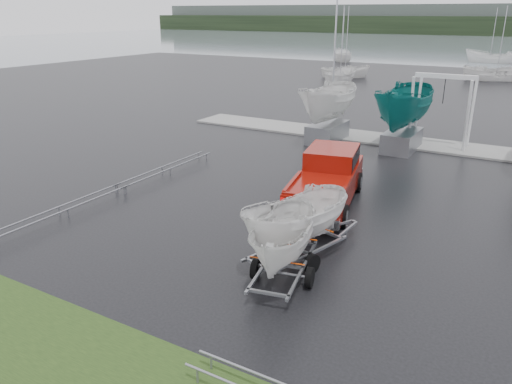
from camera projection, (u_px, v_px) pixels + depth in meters
name	position (u px, v px, depth m)	size (l,w,h in m)	color
ground_plane	(335.00, 219.00, 18.79)	(120.00, 120.00, 0.00)	black
dock	(417.00, 143.00, 29.34)	(30.00, 3.00, 0.12)	gray
pickup_truck	(328.00, 176.00, 20.12)	(3.37, 6.58, 2.09)	maroon
trailer_hitched	(286.00, 202.00, 13.72)	(1.92, 3.77, 4.44)	gray
trailer_parked	(298.00, 181.00, 14.68)	(2.12, 3.79, 4.86)	gray
boat_hoist	(443.00, 100.00, 27.92)	(3.30, 2.18, 4.12)	silver
keelboat_0	(330.00, 79.00, 28.79)	(2.34, 3.20, 10.51)	gray
keelboat_1	(408.00, 77.00, 26.76)	(2.54, 3.20, 7.84)	gray
mast_rack_0	(166.00, 168.00, 23.74)	(0.56, 6.50, 0.06)	gray
mast_rack_1	(63.00, 208.00, 18.86)	(0.56, 6.50, 0.06)	gray
moored_boat_0	(345.00, 77.00, 59.26)	(2.99, 2.97, 10.89)	silver
moored_boat_1	(496.00, 80.00, 56.87)	(3.91, 3.87, 11.84)	silver
moored_boat_4	(342.00, 61.00, 79.14)	(3.67, 3.70, 11.61)	silver
moored_boat_5	(489.00, 63.00, 76.51)	(3.46, 3.40, 11.83)	silver
moored_boat_6	(340.00, 82.00, 55.20)	(2.47, 2.54, 11.21)	silver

